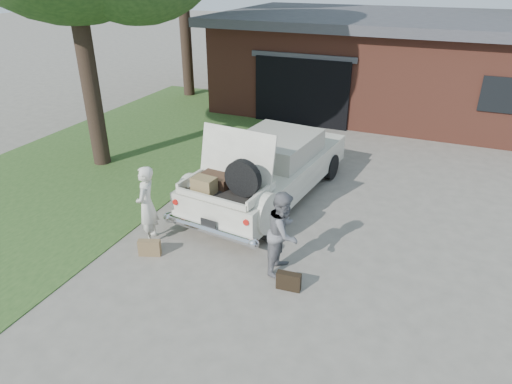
% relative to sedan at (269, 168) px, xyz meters
% --- Properties ---
extents(ground, '(90.00, 90.00, 0.00)m').
position_rel_sedan_xyz_m(ground, '(0.48, -2.51, -0.73)').
color(ground, gray).
rests_on(ground, ground).
extents(grass_strip, '(6.00, 16.00, 0.02)m').
position_rel_sedan_xyz_m(grass_strip, '(-5.02, 0.49, -0.72)').
color(grass_strip, '#2D4C1E').
rests_on(grass_strip, ground).
extents(house, '(12.80, 7.80, 3.30)m').
position_rel_sedan_xyz_m(house, '(1.46, 8.96, 0.94)').
color(house, brown).
rests_on(house, ground).
extents(sedan, '(2.45, 5.15, 2.05)m').
position_rel_sedan_xyz_m(sedan, '(0.00, 0.00, 0.00)').
color(sedan, white).
rests_on(sedan, ground).
extents(woman_left, '(0.53, 0.66, 1.56)m').
position_rel_sedan_xyz_m(woman_left, '(-1.47, -2.63, 0.05)').
color(woman_left, silver).
rests_on(woman_left, ground).
extents(woman_right, '(0.59, 0.75, 1.52)m').
position_rel_sedan_xyz_m(woman_right, '(1.25, -2.53, 0.03)').
color(woman_right, slate).
rests_on(woman_right, ground).
extents(suitcase_left, '(0.43, 0.26, 0.32)m').
position_rel_sedan_xyz_m(suitcase_left, '(-1.17, -3.08, -0.57)').
color(suitcase_left, olive).
rests_on(suitcase_left, ground).
extents(suitcase_right, '(0.42, 0.16, 0.32)m').
position_rel_sedan_xyz_m(suitcase_right, '(1.54, -3.02, -0.57)').
color(suitcase_right, black).
rests_on(suitcase_right, ground).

